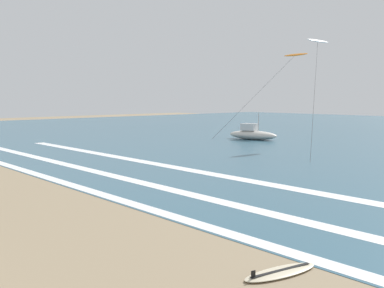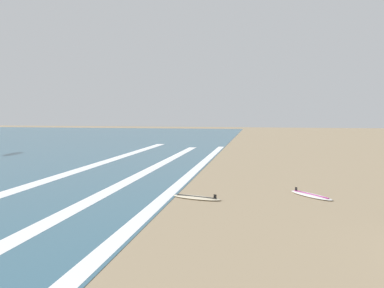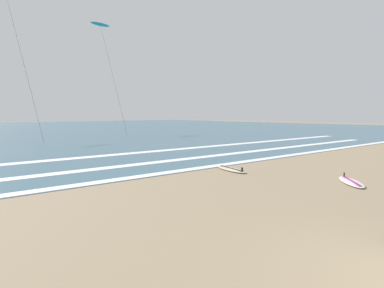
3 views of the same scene
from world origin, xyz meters
name	(u,v)px [view 2 (image 2 of 3)]	position (x,y,z in m)	size (l,w,h in m)	color
wave_foam_shoreline	(140,219)	(1.90, 10.17, 0.01)	(51.97, 0.58, 0.01)	white
wave_foam_mid_break	(25,234)	(-0.16, 12.96, 0.01)	(53.55, 0.73, 0.01)	white
surfboard_near_water	(196,197)	(5.10, 8.83, 0.05)	(1.08, 2.18, 0.25)	beige
surfboard_foreground_flat	(311,195)	(6.38, 4.13, 0.05)	(1.96, 1.86, 0.25)	silver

